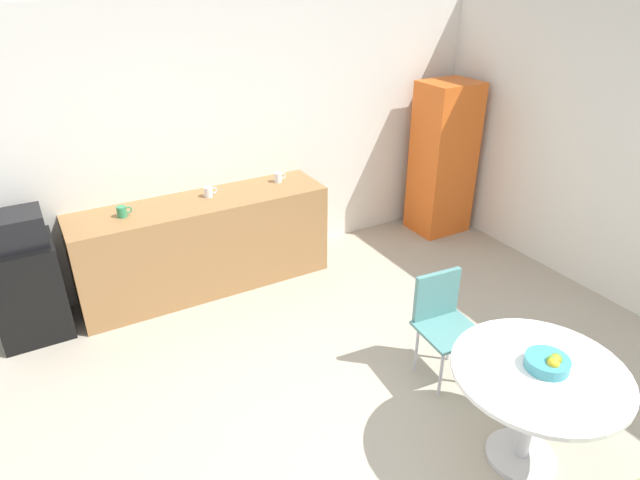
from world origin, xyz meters
TOP-DOWN VIEW (x-y plane):
  - ground_plane at (0.00, 0.00)m, footprint 6.00×6.00m
  - wall_back at (0.00, 3.00)m, footprint 6.00×0.10m
  - counter_block at (-0.26, 2.65)m, footprint 2.36×0.60m
  - mini_fridge at (-1.78, 2.65)m, footprint 0.54×0.54m
  - microwave at (-1.78, 2.65)m, footprint 0.48×0.38m
  - locker_cabinet at (2.55, 2.55)m, footprint 0.60×0.50m
  - round_table at (0.79, -0.36)m, footprint 1.04×1.04m
  - chair_teal at (0.87, 0.57)m, footprint 0.46×0.46m
  - fruit_bowl at (0.84, -0.37)m, footprint 0.26×0.26m
  - mug_white at (-0.15, 2.71)m, footprint 0.13×0.08m
  - mug_green at (-0.94, 2.65)m, footprint 0.13×0.08m
  - mug_red at (0.58, 2.73)m, footprint 0.13×0.08m

SIDE VIEW (x-z plane):
  - ground_plane at x=0.00m, z-range 0.00..0.00m
  - mini_fridge at x=-1.78m, z-range 0.00..0.84m
  - counter_block at x=-0.26m, z-range 0.00..0.90m
  - chair_teal at x=0.87m, z-range 0.11..0.94m
  - round_table at x=0.79m, z-range 0.22..0.94m
  - fruit_bowl at x=0.84m, z-range 0.71..0.82m
  - locker_cabinet at x=2.55m, z-range 0.00..1.72m
  - mug_white at x=-0.15m, z-range 0.90..1.00m
  - mug_green at x=-0.94m, z-range 0.90..1.00m
  - mug_red at x=0.58m, z-range 0.90..1.00m
  - microwave at x=-1.78m, z-range 0.84..1.10m
  - wall_back at x=0.00m, z-range 0.00..2.60m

